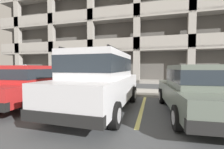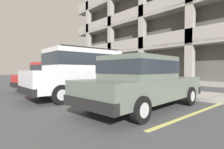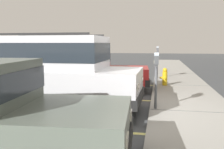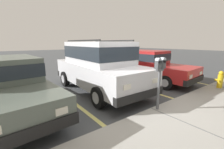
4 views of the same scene
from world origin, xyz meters
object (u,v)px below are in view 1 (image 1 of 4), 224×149
dark_hatchback (197,89)px  parking_meter_near (115,73)px  silver_suv (101,79)px  fire_hydrant (57,84)px  parking_garage (141,31)px  red_sedan (33,83)px  parking_meter_far (24,71)px

dark_hatchback → parking_meter_near: size_ratio=3.19×
silver_suv → dark_hatchback: (3.03, 0.13, -0.27)m
silver_suv → parking_meter_near: (-0.19, 2.76, 0.10)m
parking_meter_near → fire_hydrant: 3.82m
parking_garage → fire_hydrant: 13.30m
dark_hatchback → parking_garage: 15.43m
dark_hatchback → parking_garage: size_ratio=0.14×
parking_meter_near → red_sedan: bearing=-136.4°
silver_suv → parking_meter_near: bearing=95.0°
red_sedan → parking_meter_far: size_ratio=3.00×
silver_suv → parking_meter_far: (-6.08, 2.74, 0.17)m
red_sedan → parking_garage: 15.52m
fire_hydrant → parking_meter_near: bearing=-4.5°
parking_meter_far → parking_garage: 14.09m
dark_hatchback → parking_meter_near: parking_meter_near is taller
parking_meter_far → dark_hatchback: bearing=-16.0°
red_sedan → parking_meter_near: (2.78, 2.64, 0.37)m
parking_meter_far → fire_hydrant: size_ratio=2.19×
fire_hydrant → dark_hatchback: bearing=-22.8°
silver_suv → fire_hydrant: bearing=143.1°
parking_garage → parking_meter_far: bearing=-118.6°
fire_hydrant → silver_suv: bearing=-37.9°
silver_suv → dark_hatchback: size_ratio=1.05×
silver_suv → parking_garage: size_ratio=0.15×
silver_suv → parking_garage: parking_garage is taller
silver_suv → parking_meter_near: 2.77m
silver_suv → red_sedan: (-2.97, 0.12, -0.27)m
red_sedan → parking_garage: parking_garage is taller
parking_garage → parking_meter_near: bearing=-92.2°
parking_meter_far → parking_garage: bearing=61.4°
parking_meter_far → parking_garage: parking_garage is taller
fire_hydrant → parking_garage: bearing=69.7°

